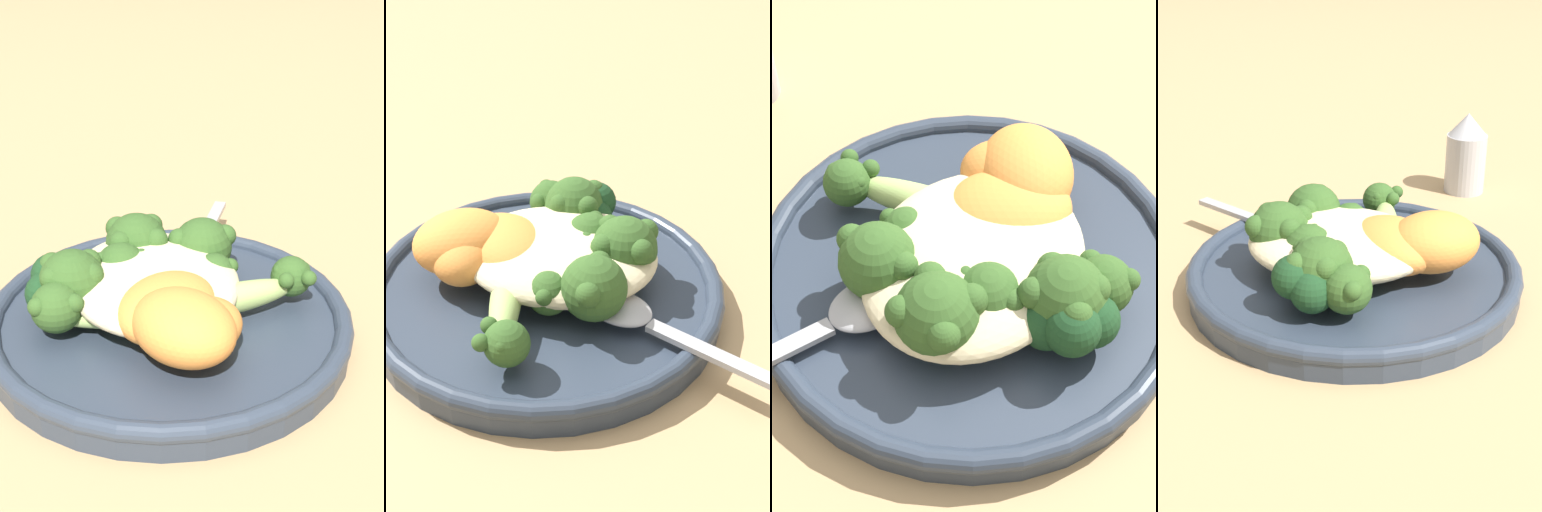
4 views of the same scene
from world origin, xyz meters
TOP-DOWN VIEW (x-y plane):
  - ground_plane at (0.00, 0.00)m, footprint 4.00×4.00m
  - plate at (-0.00, -0.01)m, footprint 0.23×0.23m
  - quinoa_mound at (-0.01, -0.02)m, footprint 0.13×0.11m
  - broccoli_stalk_0 at (0.01, 0.04)m, footprint 0.04×0.11m
  - broccoli_stalk_1 at (-0.00, 0.01)m, footprint 0.06×0.07m
  - broccoli_stalk_2 at (-0.03, 0.02)m, footprint 0.09×0.07m
  - broccoli_stalk_3 at (-0.04, -0.02)m, footprint 0.12×0.04m
  - broccoli_stalk_4 at (-0.02, -0.03)m, footprint 0.07×0.05m
  - broccoli_stalk_5 at (-0.00, -0.06)m, footprint 0.07×0.10m
  - broccoli_stalk_6 at (0.01, -0.07)m, footprint 0.04×0.10m
  - sweet_potato_chunk_0 at (0.05, 0.00)m, footprint 0.06×0.06m
  - sweet_potato_chunk_1 at (0.03, -0.01)m, footprint 0.09×0.09m
  - sweet_potato_chunk_2 at (0.05, -0.01)m, footprint 0.08×0.08m
  - kale_tuft at (-0.01, -0.07)m, footprint 0.05×0.05m
  - spoon at (-0.06, 0.02)m, footprint 0.12×0.07m

SIDE VIEW (x-z plane):
  - ground_plane at x=0.00m, z-range 0.00..0.00m
  - plate at x=0.00m, z-range 0.00..0.02m
  - spoon at x=-0.06m, z-range 0.02..0.03m
  - broccoli_stalk_0 at x=0.01m, z-range 0.02..0.05m
  - broccoli_stalk_1 at x=0.00m, z-range 0.02..0.05m
  - broccoli_stalk_6 at x=0.01m, z-range 0.02..0.05m
  - quinoa_mound at x=-0.01m, z-range 0.02..0.05m
  - broccoli_stalk_4 at x=-0.02m, z-range 0.02..0.05m
  - kale_tuft at x=-0.01m, z-range 0.02..0.06m
  - sweet_potato_chunk_0 at x=0.05m, z-range 0.02..0.06m
  - sweet_potato_chunk_1 at x=0.03m, z-range 0.02..0.06m
  - broccoli_stalk_2 at x=-0.03m, z-range 0.02..0.06m
  - broccoli_stalk_5 at x=0.00m, z-range 0.02..0.06m
  - broccoli_stalk_3 at x=-0.04m, z-range 0.02..0.06m
  - sweet_potato_chunk_2 at x=0.05m, z-range 0.02..0.06m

